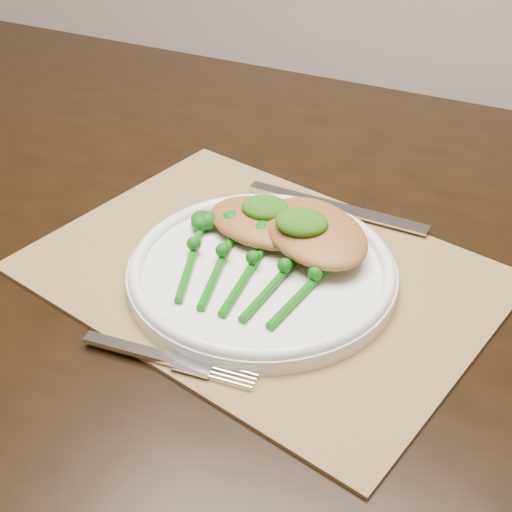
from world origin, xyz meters
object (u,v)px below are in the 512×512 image
(dining_table, at_px, (253,430))
(broccolini_bundle, at_px, (246,275))
(dinner_plate, at_px, (262,270))
(chicken_fillet_left, at_px, (265,222))
(placemat, at_px, (261,273))

(dining_table, relative_size, broccolini_bundle, 9.67)
(dinner_plate, bearing_deg, dining_table, 113.41)
(dining_table, xyz_separation_m, dinner_plate, (0.05, -0.11, 0.39))
(dinner_plate, relative_size, chicken_fillet_left, 2.12)
(chicken_fillet_left, bearing_deg, dinner_plate, -61.43)
(chicken_fillet_left, relative_size, broccolini_bundle, 0.75)
(chicken_fillet_left, bearing_deg, placemat, -62.84)
(broccolini_bundle, bearing_deg, chicken_fillet_left, 99.30)
(dining_table, distance_m, dinner_plate, 0.41)
(placemat, xyz_separation_m, chicken_fillet_left, (-0.01, 0.05, 0.03))
(dining_table, xyz_separation_m, broccolini_bundle, (0.04, -0.13, 0.40))
(dining_table, height_order, placemat, placemat)
(placemat, xyz_separation_m, broccolini_bundle, (-0.00, -0.04, 0.02))
(chicken_fillet_left, xyz_separation_m, broccolini_bundle, (0.01, -0.09, -0.01))
(chicken_fillet_left, height_order, broccolini_bundle, chicken_fillet_left)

